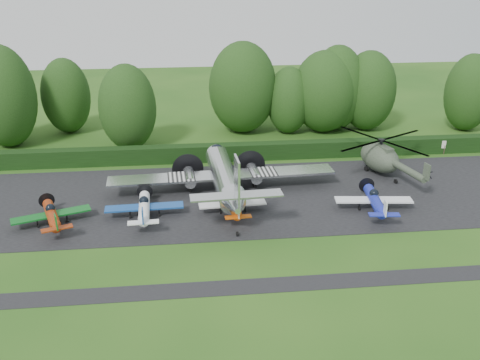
{
  "coord_description": "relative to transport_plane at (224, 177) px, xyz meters",
  "views": [
    {
      "loc": [
        -2.21,
        -39.59,
        23.02
      ],
      "look_at": [
        2.93,
        8.7,
        2.5
      ],
      "focal_mm": 40.0,
      "sensor_mm": 36.0,
      "label": 1
    }
  ],
  "objects": [
    {
      "name": "tree_10",
      "position": [
        15.48,
        20.56,
        3.53
      ],
      "size": [
        8.79,
        8.79,
        11.31
      ],
      "color": "black",
      "rests_on": "ground"
    },
    {
      "name": "tree_3",
      "position": [
        35.59,
        18.95,
        3.26
      ],
      "size": [
        6.59,
        6.59,
        10.78
      ],
      "color": "black",
      "rests_on": "ground"
    },
    {
      "name": "tree_6",
      "position": [
        17.39,
        21.21,
        3.81
      ],
      "size": [
        7.68,
        7.68,
        11.89
      ],
      "color": "black",
      "rests_on": "ground"
    },
    {
      "name": "transport_plane",
      "position": [
        0.0,
        0.0,
        0.0
      ],
      "size": [
        23.69,
        18.17,
        7.59
      ],
      "rotation": [
        0.0,
        0.0,
        -0.05
      ],
      "color": "silver",
      "rests_on": "ground"
    },
    {
      "name": "sign_board",
      "position": [
        26.86,
        9.94,
        -0.93
      ],
      "size": [
        3.13,
        0.12,
        1.76
      ],
      "rotation": [
        0.0,
        0.0,
        0.25
      ],
      "color": "#3F3326",
      "rests_on": "ground"
    },
    {
      "name": "light_plane_red",
      "position": [
        -16.17,
        -4.97,
        -0.99
      ],
      "size": [
        7.04,
        7.4,
        2.71
      ],
      "rotation": [
        0.0,
        0.0,
        -0.34
      ],
      "color": "maroon",
      "rests_on": "ground"
    },
    {
      "name": "tree_7",
      "position": [
        4.29,
        21.57,
        4.14
      ],
      "size": [
        9.27,
        9.27,
        12.52
      ],
      "color": "black",
      "rests_on": "ground"
    },
    {
      "name": "taxiway_verge",
      "position": [
        -1.5,
        -16.56,
        -2.12
      ],
      "size": [
        70.0,
        2.0,
        0.0
      ],
      "primitive_type": "cube",
      "color": "black",
      "rests_on": "ground"
    },
    {
      "name": "helicopter",
      "position": [
        17.99,
        4.38,
        0.05
      ],
      "size": [
        12.54,
        14.68,
        4.04
      ],
      "rotation": [
        0.0,
        0.0,
        -0.25
      ],
      "color": "#353E2F",
      "rests_on": "ground"
    },
    {
      "name": "apron",
      "position": [
        -1.5,
        -0.56,
        -2.11
      ],
      "size": [
        70.0,
        18.0,
        0.01
      ],
      "primitive_type": "cube",
      "color": "black",
      "rests_on": "ground"
    },
    {
      "name": "tree_0",
      "position": [
        -26.33,
        18.58,
        4.4
      ],
      "size": [
        7.95,
        7.95,
        13.06
      ],
      "color": "black",
      "rests_on": "ground"
    },
    {
      "name": "light_plane_white",
      "position": [
        -7.88,
        -4.39,
        -0.94
      ],
      "size": [
        7.33,
        7.71,
        2.82
      ],
      "rotation": [
        0.0,
        0.0,
        -0.04
      ],
      "color": "white",
      "rests_on": "ground"
    },
    {
      "name": "tree_1",
      "position": [
        -10.83,
        15.86,
        3.31
      ],
      "size": [
        7.16,
        7.16,
        10.88
      ],
      "color": "black",
      "rests_on": "ground"
    },
    {
      "name": "ground",
      "position": [
        -1.5,
        -10.56,
        -2.12
      ],
      "size": [
        160.0,
        160.0,
        0.0
      ],
      "primitive_type": "plane",
      "color": "#204D15",
      "rests_on": "ground"
    },
    {
      "name": "tree_9",
      "position": [
        21.77,
        20.81,
        3.44
      ],
      "size": [
        7.67,
        7.67,
        11.13
      ],
      "color": "black",
      "rests_on": "ground"
    },
    {
      "name": "light_plane_orange",
      "position": [
        0.51,
        -4.29,
        -1.08
      ],
      "size": [
        6.48,
        6.82,
        2.49
      ],
      "rotation": [
        0.0,
        0.0,
        -0.06
      ],
      "color": "#F15C0E",
      "rests_on": "ground"
    },
    {
      "name": "tree_4",
      "position": [
        -19.85,
        23.82,
        3.05
      ],
      "size": [
        6.58,
        6.58,
        10.36
      ],
      "color": "black",
      "rests_on": "ground"
    },
    {
      "name": "light_plane_blue",
      "position": [
        14.15,
        -5.17,
        -0.92
      ],
      "size": [
        7.46,
        7.84,
        2.87
      ],
      "rotation": [
        0.0,
        0.0,
        0.11
      ],
      "color": "#1C28AB",
      "rests_on": "ground"
    },
    {
      "name": "hedgerow",
      "position": [
        -1.5,
        10.44,
        -2.12
      ],
      "size": [
        90.0,
        1.6,
        2.0
      ],
      "primitive_type": "cube",
      "color": "black",
      "rests_on": "ground"
    },
    {
      "name": "tree_8",
      "position": [
        10.51,
        20.37,
        2.49
      ],
      "size": [
        5.97,
        5.97,
        9.23
      ],
      "color": "black",
      "rests_on": "ground"
    }
  ]
}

